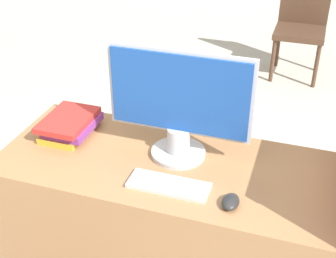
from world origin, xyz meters
TOP-DOWN VIEW (x-y plane):
  - desk at (0.00, 0.30)m, footprint 1.39×0.59m
  - monitor at (0.02, 0.36)m, footprint 0.58×0.23m
  - keyboard at (0.06, 0.15)m, footprint 0.31×0.11m
  - mouse at (0.30, 0.12)m, footprint 0.06×0.09m
  - book_stack at (-0.48, 0.37)m, footprint 0.20×0.28m
  - far_chair at (0.34, 3.12)m, footprint 0.44×0.44m

SIDE VIEW (x-z plane):
  - desk at x=0.00m, z-range 0.00..0.76m
  - far_chair at x=0.34m, z-range 0.05..0.96m
  - keyboard at x=0.06m, z-range 0.76..0.78m
  - mouse at x=0.30m, z-range 0.76..0.80m
  - book_stack at x=-0.48m, z-range 0.76..0.85m
  - monitor at x=0.02m, z-range 0.77..1.22m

